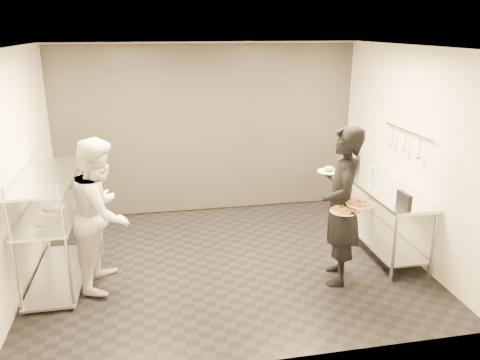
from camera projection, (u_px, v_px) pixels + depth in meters
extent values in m
cube|color=black|center=(228.00, 262.00, 6.30)|extent=(5.00, 4.00, 0.00)
cube|color=white|center=(226.00, 47.00, 5.43)|extent=(5.00, 4.00, 0.00)
cube|color=beige|center=(207.00, 130.00, 7.73)|extent=(5.00, 0.00, 2.80)
cube|color=beige|center=(265.00, 226.00, 4.00)|extent=(5.00, 0.00, 2.80)
cube|color=beige|center=(15.00, 174.00, 5.42)|extent=(0.00, 4.00, 2.80)
cube|color=beige|center=(410.00, 153.00, 6.31)|extent=(0.00, 4.00, 2.80)
cube|color=white|center=(208.00, 130.00, 7.70)|extent=(4.90, 0.04, 2.74)
cylinder|color=#ADAFB4|center=(13.00, 254.00, 4.92)|extent=(0.04, 0.04, 1.50)
cylinder|color=#ADAFB4|center=(43.00, 202.00, 6.35)|extent=(0.04, 0.04, 1.50)
cylinder|color=#ADAFB4|center=(67.00, 250.00, 5.01)|extent=(0.04, 0.04, 1.50)
cylinder|color=#ADAFB4|center=(84.00, 200.00, 6.45)|extent=(0.04, 0.04, 1.50)
cube|color=silver|center=(60.00, 274.00, 5.90)|extent=(0.60, 1.60, 0.03)
cube|color=silver|center=(52.00, 212.00, 5.64)|extent=(0.60, 1.60, 0.03)
cube|color=silver|center=(47.00, 176.00, 5.50)|extent=(0.60, 1.60, 0.03)
cylinder|color=silver|center=(46.00, 221.00, 5.30)|extent=(0.26, 0.26, 0.01)
cylinder|color=silver|center=(53.00, 207.00, 5.72)|extent=(0.26, 0.26, 0.01)
cylinder|color=#ADAFB4|center=(394.00, 248.00, 5.70)|extent=(0.04, 0.04, 0.90)
cylinder|color=#ADAFB4|center=(340.00, 200.00, 7.31)|extent=(0.04, 0.04, 0.90)
cylinder|color=#ADAFB4|center=(433.00, 245.00, 5.80)|extent=(0.04, 0.04, 0.90)
cylinder|color=#ADAFB4|center=(371.00, 197.00, 7.40)|extent=(0.04, 0.04, 0.90)
cube|color=silver|center=(379.00, 237.00, 6.64)|extent=(0.57, 1.71, 0.03)
cube|color=silver|center=(384.00, 189.00, 6.41)|extent=(0.60, 1.80, 0.04)
cylinder|color=#ADAFB4|center=(408.00, 131.00, 6.21)|extent=(0.02, 1.20, 0.02)
cylinder|color=#ADAFB4|center=(420.00, 147.00, 5.92)|extent=(0.01, 0.01, 0.22)
sphere|color=#ADAFB4|center=(419.00, 157.00, 5.96)|extent=(0.07, 0.07, 0.07)
cylinder|color=#ADAFB4|center=(405.00, 141.00, 6.25)|extent=(0.01, 0.01, 0.22)
sphere|color=#ADAFB4|center=(404.00, 150.00, 6.29)|extent=(0.07, 0.07, 0.07)
cylinder|color=#ADAFB4|center=(393.00, 135.00, 6.57)|extent=(0.01, 0.01, 0.22)
sphere|color=#ADAFB4|center=(392.00, 144.00, 6.61)|extent=(0.07, 0.07, 0.07)
imported|color=black|center=(341.00, 207.00, 5.59)|extent=(0.66, 0.82, 1.95)
imported|color=silver|center=(102.00, 213.00, 5.56)|extent=(0.82, 0.99, 1.83)
cylinder|color=silver|center=(344.00, 211.00, 5.35)|extent=(0.31, 0.31, 0.01)
cylinder|color=#A2713A|center=(344.00, 210.00, 5.35)|extent=(0.27, 0.27, 0.02)
cylinder|color=#B73918|center=(344.00, 209.00, 5.34)|extent=(0.24, 0.24, 0.01)
sphere|color=#1D5613|center=(344.00, 209.00, 5.34)|extent=(0.04, 0.04, 0.04)
cylinder|color=silver|center=(360.00, 204.00, 5.39)|extent=(0.32, 0.32, 0.01)
cylinder|color=#A2713A|center=(360.00, 203.00, 5.38)|extent=(0.28, 0.28, 0.02)
cylinder|color=#B73918|center=(360.00, 202.00, 5.38)|extent=(0.25, 0.25, 0.01)
sphere|color=#1D5613|center=(360.00, 201.00, 5.38)|extent=(0.04, 0.04, 0.04)
cylinder|color=silver|center=(329.00, 171.00, 5.75)|extent=(0.28, 0.28, 0.01)
ellipsoid|color=#2C6B1A|center=(329.00, 169.00, 5.74)|extent=(0.13, 0.13, 0.07)
cube|color=black|center=(404.00, 200.00, 5.68)|extent=(0.06, 0.27, 0.19)
cylinder|color=#99A799|center=(371.00, 177.00, 6.43)|extent=(0.08, 0.08, 0.28)
cylinder|color=#99A799|center=(375.00, 170.00, 6.91)|extent=(0.05, 0.05, 0.18)
cylinder|color=black|center=(358.00, 164.00, 7.11)|extent=(0.07, 0.07, 0.24)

